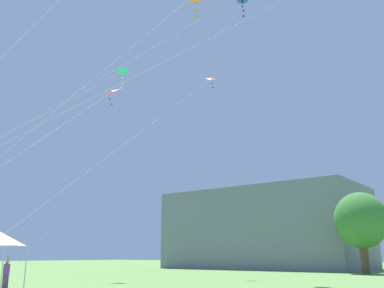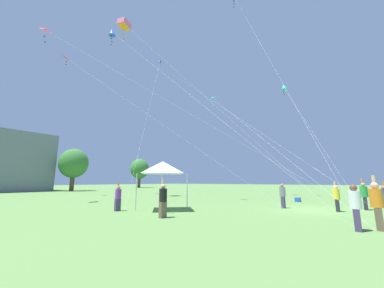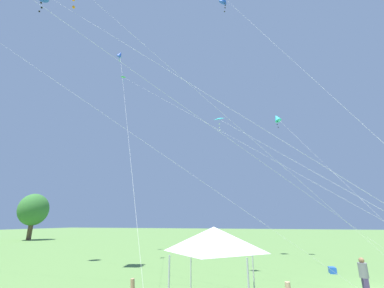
# 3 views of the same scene
# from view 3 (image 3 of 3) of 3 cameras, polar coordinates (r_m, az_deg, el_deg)

# --- Properties ---
(tree_far_left) EXTENTS (5.31, 4.78, 8.01)m
(tree_far_left) POSITION_cam_3_polar(r_m,az_deg,el_deg) (55.68, -31.76, -12.32)
(tree_far_left) COLOR brown
(tree_far_left) RESTS_ON ground
(festival_tent) EXTENTS (2.44, 2.44, 2.96)m
(festival_tent) POSITION_cam_3_polar(r_m,az_deg,el_deg) (8.81, 4.94, -20.37)
(festival_tent) COLOR #B7B7BC
(festival_tent) RESTS_ON ground
(cooler_box) EXTENTS (0.64, 0.38, 0.36)m
(cooler_box) POSITION_cam_3_polar(r_m,az_deg,el_deg) (20.11, 28.74, -23.38)
(cooler_box) COLOR blue
(cooler_box) RESTS_ON ground
(person_grey_shirt) EXTENTS (0.37, 0.37, 1.57)m
(person_grey_shirt) POSITION_cam_3_polar(r_m,az_deg,el_deg) (14.85, 33.90, -23.04)
(person_grey_shirt) COLOR #473860
(person_grey_shirt) RESTS_ON ground
(kite_cyan_delta_1) EXTENTS (6.99, 11.26, 10.05)m
(kite_cyan_delta_1) POSITION_cam_3_polar(r_m,az_deg,el_deg) (17.55, 6.74, 5.09)
(kite_cyan_delta_1) COLOR silver
(kite_cyan_delta_1) RESTS_ON ground
(kite_cyan_diamond_2) EXTENTS (10.90, 6.81, 13.92)m
(kite_cyan_diamond_2) POSITION_cam_3_polar(r_m,az_deg,el_deg) (28.10, 18.39, 5.46)
(kite_cyan_diamond_2) COLOR silver
(kite_cyan_diamond_2) RESTS_ON ground
(kite_blue_diamond_4) EXTENTS (11.39, 9.55, 18.61)m
(kite_blue_diamond_4) POSITION_cam_3_polar(r_m,az_deg,el_deg) (26.40, -15.69, 18.52)
(kite_blue_diamond_4) COLOR silver
(kite_blue_diamond_4) RESTS_ON ground
(kite_green_delta_5) EXTENTS (12.11, 24.99, 20.17)m
(kite_green_delta_5) POSITION_cam_3_polar(r_m,az_deg,el_deg) (31.45, -13.31, 13.37)
(kite_green_delta_5) COLOR silver
(kite_green_delta_5) RESTS_ON ground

